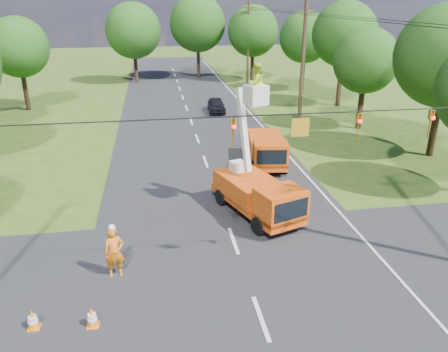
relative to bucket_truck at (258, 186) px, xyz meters
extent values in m
plane|color=#2D4F17|center=(-1.57, 12.76, -1.54)|extent=(140.00, 140.00, 0.00)
cube|color=black|center=(-1.57, 12.76, -1.54)|extent=(12.00, 100.00, 0.06)
cube|color=black|center=(-1.57, -5.24, -1.54)|extent=(56.00, 10.00, 0.07)
cube|color=silver|center=(4.03, 12.76, -1.54)|extent=(0.12, 90.00, 0.02)
cube|color=#E55C10|center=(-0.05, 0.13, -0.89)|extent=(3.72, 5.82, 0.41)
cube|color=#E55C10|center=(0.61, -1.71, -0.17)|extent=(2.41, 2.13, 1.37)
cube|color=black|center=(0.87, -2.44, -0.13)|extent=(1.65, 0.63, 0.87)
cube|color=#E55C10|center=(-0.29, 0.82, -0.31)|extent=(3.15, 3.89, 0.91)
cylinder|color=black|center=(-0.37, -1.82, -1.12)|extent=(0.56, 0.89, 0.84)
cylinder|color=black|center=(1.43, -1.18, -1.12)|extent=(0.56, 0.89, 0.84)
cylinder|color=black|center=(-1.53, 1.45, -1.12)|extent=(0.56, 0.89, 0.84)
cylinder|color=black|center=(0.27, 2.09, -1.12)|extent=(0.56, 0.89, 0.84)
cube|color=silver|center=(-0.63, 1.77, 0.37)|extent=(0.87, 0.87, 0.50)
cube|color=silver|center=(-0.46, 1.29, 2.38)|extent=(0.65, 1.23, 3.95)
cube|color=silver|center=(-0.14, 0.39, 4.25)|extent=(1.11, 1.11, 0.87)
imported|color=#C6E526|center=(-0.14, 0.39, 4.77)|extent=(1.02, 0.93, 1.69)
cube|color=#E55C10|center=(2.20, 6.92, -0.90)|extent=(2.70, 5.58, 0.40)
cube|color=#E55C10|center=(1.93, 5.02, -0.20)|extent=(2.16, 1.78, 1.34)
cube|color=black|center=(1.82, 4.27, -0.16)|extent=(1.69, 0.29, 0.85)
cube|color=#E55C10|center=(2.30, 7.63, -0.34)|extent=(2.54, 3.56, 0.89)
cylinder|color=black|center=(1.04, 5.37, -1.13)|extent=(0.40, 0.85, 0.82)
cylinder|color=black|center=(2.89, 5.11, -1.13)|extent=(0.40, 0.85, 0.82)
cylinder|color=black|center=(1.51, 8.73, -1.13)|extent=(0.40, 0.85, 0.82)
cylinder|color=black|center=(3.37, 8.47, -1.13)|extent=(0.40, 0.85, 0.82)
imported|color=#DF5912|center=(-6.38, -3.97, -0.53)|extent=(0.80, 0.58, 2.03)
imported|color=black|center=(1.05, 20.97, -0.90)|extent=(1.71, 3.83, 1.28)
cone|color=orange|center=(0.13, 0.81, -1.16)|extent=(0.36, 0.36, 0.70)
cube|color=orange|center=(0.13, 0.81, -1.50)|extent=(0.38, 0.38, 0.04)
cylinder|color=white|center=(0.13, 0.81, -1.10)|extent=(0.26, 0.26, 0.09)
cylinder|color=white|center=(0.13, 0.81, -1.25)|extent=(0.31, 0.31, 0.09)
cone|color=orange|center=(0.58, 4.39, -1.16)|extent=(0.36, 0.36, 0.70)
cube|color=orange|center=(0.58, 4.39, -1.50)|extent=(0.38, 0.38, 0.04)
cylinder|color=white|center=(0.58, 4.39, -1.10)|extent=(0.26, 0.26, 0.09)
cylinder|color=white|center=(0.58, 4.39, -1.25)|extent=(0.31, 0.31, 0.09)
cone|color=orange|center=(-6.94, -6.70, -1.16)|extent=(0.36, 0.36, 0.70)
cube|color=orange|center=(-6.94, -6.70, -1.50)|extent=(0.38, 0.38, 0.04)
cylinder|color=white|center=(-6.94, -6.70, -1.10)|extent=(0.26, 0.26, 0.09)
cylinder|color=white|center=(-6.94, -6.70, -1.25)|extent=(0.31, 0.31, 0.09)
cone|color=orange|center=(-8.78, -6.51, -1.16)|extent=(0.36, 0.36, 0.70)
cube|color=orange|center=(-8.78, -6.51, -1.50)|extent=(0.38, 0.38, 0.04)
cylinder|color=white|center=(-8.78, -6.51, -1.10)|extent=(0.26, 0.26, 0.09)
cylinder|color=white|center=(-8.78, -6.51, -1.25)|extent=(0.31, 0.31, 0.09)
cone|color=orange|center=(2.30, 10.03, -1.16)|extent=(0.36, 0.36, 0.70)
cube|color=orange|center=(2.30, 10.03, -1.50)|extent=(0.38, 0.38, 0.04)
cylinder|color=white|center=(2.30, 10.03, -1.10)|extent=(0.26, 0.26, 0.09)
cylinder|color=white|center=(2.30, 10.03, -1.25)|extent=(0.31, 0.31, 0.09)
cylinder|color=#4C3823|center=(6.93, 14.76, 3.46)|extent=(0.30, 0.30, 10.00)
cube|color=#4C3823|center=(6.93, 14.76, 7.26)|extent=(1.80, 0.12, 0.12)
cylinder|color=#4C3823|center=(6.93, 34.76, 3.46)|extent=(0.30, 0.30, 10.00)
cube|color=#4C3823|center=(6.93, 34.76, 7.26)|extent=(1.80, 0.12, 0.12)
cylinder|color=black|center=(-2.07, -5.24, 4.76)|extent=(18.00, 0.04, 0.04)
cube|color=#B97D16|center=(0.03, -5.24, 4.31)|extent=(0.60, 0.05, 0.60)
imported|color=#B97D16|center=(-2.17, -5.24, 4.21)|extent=(0.16, 0.20, 1.00)
sphere|color=#FF0C0C|center=(-2.17, -5.36, 4.46)|extent=(0.14, 0.14, 0.14)
imported|color=#B97D16|center=(2.03, -5.24, 4.21)|extent=(0.16, 0.20, 1.00)
sphere|color=#FF0C0C|center=(2.03, -5.36, 4.46)|extent=(0.14, 0.14, 0.14)
imported|color=#B97D16|center=(4.63, -5.24, 4.21)|extent=(0.16, 0.20, 1.00)
sphere|color=#FF0C0C|center=(4.63, -5.36, 4.46)|extent=(0.14, 0.14, 0.14)
cylinder|color=#382616|center=(-16.37, 24.76, 0.48)|extent=(0.44, 0.44, 4.05)
sphere|color=#1B4111|center=(-16.37, 24.76, 4.16)|extent=(5.40, 5.40, 5.40)
cylinder|color=#382616|center=(13.43, 6.76, 0.75)|extent=(0.44, 0.44, 4.58)
sphere|color=#1B4111|center=(13.43, 6.76, 4.91)|extent=(6.40, 6.40, 6.40)
cylinder|color=#382616|center=(11.63, 13.76, 0.35)|extent=(0.44, 0.44, 3.78)
sphere|color=#1B4111|center=(11.63, 13.76, 3.79)|extent=(5.00, 5.00, 5.00)
cylinder|color=#382616|center=(13.23, 21.76, 0.83)|extent=(0.44, 0.44, 4.75)
sphere|color=#1B4111|center=(13.23, 21.76, 5.15)|extent=(6.00, 6.00, 6.00)
cylinder|color=#382616|center=(12.23, 29.76, 0.53)|extent=(0.44, 0.44, 4.14)
sphere|color=#1B4111|center=(12.23, 29.76, 4.29)|extent=(5.60, 5.60, 5.60)
cylinder|color=#382616|center=(-6.57, 37.76, 0.66)|extent=(0.44, 0.44, 4.40)
sphere|color=#1B4111|center=(-6.57, 37.76, 4.66)|extent=(6.60, 6.60, 6.60)
cylinder|color=#382616|center=(1.43, 39.76, 0.88)|extent=(0.44, 0.44, 4.84)
sphere|color=#1B4111|center=(1.43, 39.76, 5.28)|extent=(7.00, 7.00, 7.00)
cylinder|color=#382616|center=(7.93, 36.76, 0.61)|extent=(0.44, 0.44, 4.31)
sphere|color=#1B4111|center=(7.93, 36.76, 4.53)|extent=(6.20, 6.20, 6.20)
camera|label=1|loc=(-4.59, -18.33, 8.16)|focal=35.00mm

